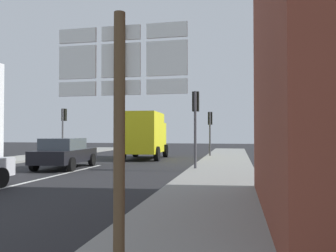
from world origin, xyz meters
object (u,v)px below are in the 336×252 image
Objects in this scene: sedan_far at (65,153)px; delivery_truck at (145,134)px; route_sign_post at (120,110)px; traffic_light_far_right at (210,124)px; traffic_light_far_left at (64,121)px; traffic_light_near_right at (196,112)px.

sedan_far is 0.85× the size of delivery_truck.
delivery_truck is at bearing 104.82° from route_sign_post.
sedan_far is 1.35× the size of traffic_light_far_right.
traffic_light_far_right is 0.91× the size of traffic_light_far_left.
traffic_light_far_left is 12.91m from traffic_light_near_right.
delivery_truck is 4.77m from traffic_light_far_right.
delivery_truck is at bearing -151.90° from traffic_light_far_right.
traffic_light_far_right reaches higher than route_sign_post.
traffic_light_far_left is at bearing 145.65° from traffic_light_near_right.
delivery_truck is at bearing 123.82° from traffic_light_near_right.
delivery_truck is 6.66m from traffic_light_far_left.
route_sign_post is at bearing -58.95° from traffic_light_far_left.
traffic_light_near_right is at bearing 1.46° from sedan_far.
traffic_light_near_right is at bearing -56.18° from delivery_truck.
traffic_light_near_right reaches higher than traffic_light_far_left.
traffic_light_near_right is (6.41, 0.16, 1.92)m from sedan_far.
route_sign_post is at bearing -87.80° from traffic_light_near_right.
traffic_light_near_right reaches higher than delivery_truck.
route_sign_post reaches higher than delivery_truck.
route_sign_post is 11.16m from traffic_light_near_right.
sedan_far is 1.20× the size of traffic_light_near_right.
traffic_light_near_right reaches higher than route_sign_post.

